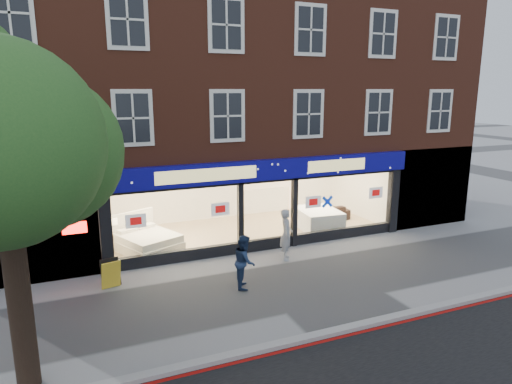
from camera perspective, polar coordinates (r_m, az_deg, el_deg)
ground at (r=14.10m, az=6.71°, el=-10.98°), size 120.00×120.00×0.00m
kerb_line at (r=11.79m, az=14.47°, el=-16.28°), size 60.00×0.10×0.01m
kerb_stone at (r=11.90m, az=13.88°, el=-15.66°), size 60.00×0.25×0.12m
showroom_floor at (r=18.52m, az=-1.34°, el=-4.87°), size 11.00×4.50×0.10m
building at (r=19.26m, az=-3.41°, el=15.74°), size 19.00×8.26×10.30m
display_bed at (r=16.60m, az=-13.58°, el=-5.92°), size 2.47×2.68×1.22m
bedside_table at (r=17.06m, az=-17.23°, el=-5.87°), size 0.50×0.50×0.55m
mattress_stack at (r=18.81m, az=7.71°, el=-3.33°), size 1.70×2.08×0.77m
sofa at (r=20.02m, az=8.56°, el=-2.60°), size 2.15×0.90×0.62m
a_board at (r=14.06m, az=-17.70°, el=-9.70°), size 0.62×0.46×0.85m
pedestrian_grey at (r=15.47m, az=3.80°, el=-5.29°), size 0.65×0.75×1.74m
pedestrian_blue at (r=13.33m, az=-1.43°, el=-8.65°), size 0.82×0.92×1.57m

